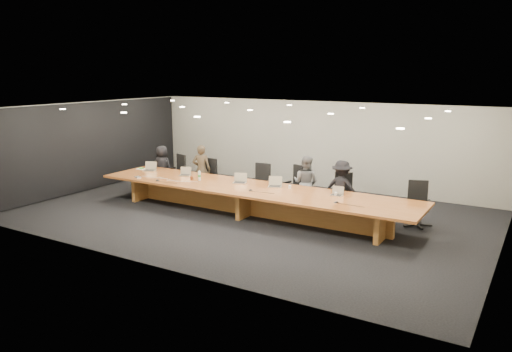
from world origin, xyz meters
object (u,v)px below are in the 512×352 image
at_px(conference_table, 250,196).
at_px(person_a, 162,167).
at_px(person_d, 341,188).
at_px(mic_center, 251,190).
at_px(person_b, 201,170).
at_px(laptop_b, 185,171).
at_px(av_box, 138,177).
at_px(mic_right, 336,202).
at_px(laptop_c, 240,178).
at_px(laptop_d, 275,182).
at_px(chair_left, 206,177).
at_px(amber_mug, 192,178).
at_px(water_bottle, 199,176).
at_px(laptop_a, 149,166).
at_px(chair_mid_left, 259,183).
at_px(paper_cup_far, 336,194).
at_px(chair_far_right, 418,204).
at_px(chair_right, 343,194).
at_px(paper_cup_near, 290,187).
at_px(laptop_e, 337,191).
at_px(chair_far_left, 176,172).
at_px(mic_left, 158,180).
at_px(chair_mid_right, 295,186).
at_px(person_c, 306,183).

xyz_separation_m(conference_table, person_a, (-4.10, 1.23, 0.17)).
height_order(person_d, mic_center, person_d).
xyz_separation_m(person_b, laptop_b, (0.02, -0.83, 0.10)).
bearing_deg(person_d, laptop_b, 8.50).
relative_size(person_a, av_box, 7.57).
xyz_separation_m(conference_table, mic_right, (2.54, -0.30, 0.25)).
height_order(laptop_c, laptop_d, laptop_d).
distance_m(chair_left, laptop_c, 2.08).
bearing_deg(amber_mug, laptop_b, 145.93).
bearing_deg(water_bottle, person_a, 153.48).
bearing_deg(laptop_a, chair_mid_left, -5.79).
relative_size(water_bottle, amber_mug, 2.63).
distance_m(laptop_b, paper_cup_far, 4.71).
bearing_deg(laptop_a, paper_cup_far, -21.71).
bearing_deg(chair_far_right, mic_center, -175.21).
height_order(chair_right, chair_far_right, chair_far_right).
bearing_deg(person_d, conference_table, 26.73).
height_order(chair_mid_left, paper_cup_near, chair_mid_left).
height_order(laptop_d, mic_center, laptop_d).
xyz_separation_m(laptop_c, mic_center, (0.70, -0.56, -0.12)).
bearing_deg(water_bottle, laptop_e, 4.59).
relative_size(laptop_c, paper_cup_far, 3.86).
height_order(chair_far_left, paper_cup_near, chair_far_left).
height_order(person_b, mic_left, person_b).
distance_m(person_d, paper_cup_near, 1.36).
relative_size(chair_mid_right, chair_far_right, 1.04).
distance_m(conference_table, laptop_d, 0.75).
xyz_separation_m(conference_table, laptop_d, (0.54, 0.37, 0.37)).
xyz_separation_m(laptop_e, amber_mug, (-4.19, -0.38, -0.07)).
height_order(conference_table, chair_mid_right, chair_mid_right).
xyz_separation_m(chair_far_right, laptop_d, (-3.50, -0.88, 0.32)).
height_order(chair_left, chair_mid_left, chair_mid_left).
bearing_deg(chair_far_right, laptop_e, -169.24).
xyz_separation_m(chair_mid_right, chair_far_right, (3.38, -0.06, -0.02)).
xyz_separation_m(laptop_c, paper_cup_near, (1.47, 0.13, -0.10)).
height_order(person_c, av_box, person_c).
xyz_separation_m(chair_mid_right, amber_mug, (-2.56, -1.35, 0.21)).
bearing_deg(person_a, chair_far_right, 171.64).
bearing_deg(conference_table, person_a, 163.33).
xyz_separation_m(chair_mid_right, water_bottle, (-2.33, -1.29, 0.28)).
height_order(person_d, laptop_a, person_d).
height_order(chair_far_right, water_bottle, chair_far_right).
height_order(water_bottle, paper_cup_near, water_bottle).
height_order(person_c, person_d, person_c).
bearing_deg(chair_right, laptop_c, -176.69).
bearing_deg(chair_mid_left, person_b, -179.83).
xyz_separation_m(chair_left, laptop_c, (1.82, -0.94, 0.32)).
relative_size(laptop_e, paper_cup_far, 3.18).
xyz_separation_m(laptop_b, laptop_e, (4.71, 0.02, -0.01)).
height_order(conference_table, av_box, av_box).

